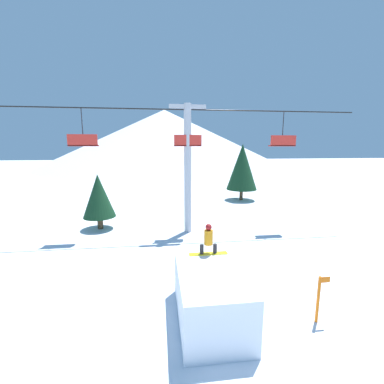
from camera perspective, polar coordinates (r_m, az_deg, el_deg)
The scene contains 8 objects.
ground_plane at distance 9.25m, azimuth 6.59°, elevation -29.59°, with size 220.00×220.00×0.00m, color white.
mountain_ridge at distance 77.80m, azimuth -6.10°, elevation 11.76°, with size 69.64×69.64×16.32m.
snow_ramp at distance 9.44m, azimuth 4.07°, elevation -21.86°, with size 2.18×3.77×1.81m.
snowboarder at distance 9.96m, azimuth 3.68°, elevation -10.50°, with size 1.48×0.33×1.20m.
chairlift at distance 17.25m, azimuth -0.97°, elevation 7.37°, with size 23.27×0.48×8.63m.
pine_tree_near at distance 19.40m, azimuth -20.05°, elevation -0.84°, with size 2.27×2.27×3.97m.
pine_tree_far at distance 28.58m, azimuth 11.07°, elevation 5.49°, with size 3.33×3.33×6.16m.
trail_marker at distance 10.24m, azimuth 26.32°, elevation -20.35°, with size 0.41×0.10×1.66m.
Camera 1 is at (-1.81, -6.89, 5.91)m, focal length 24.00 mm.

